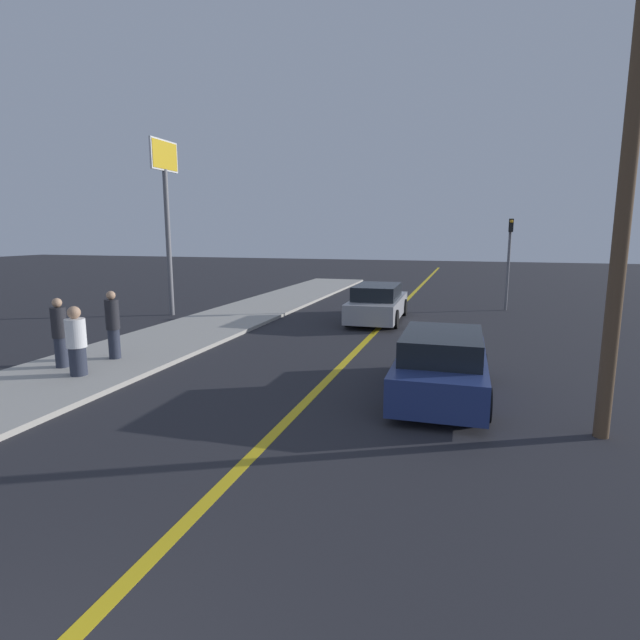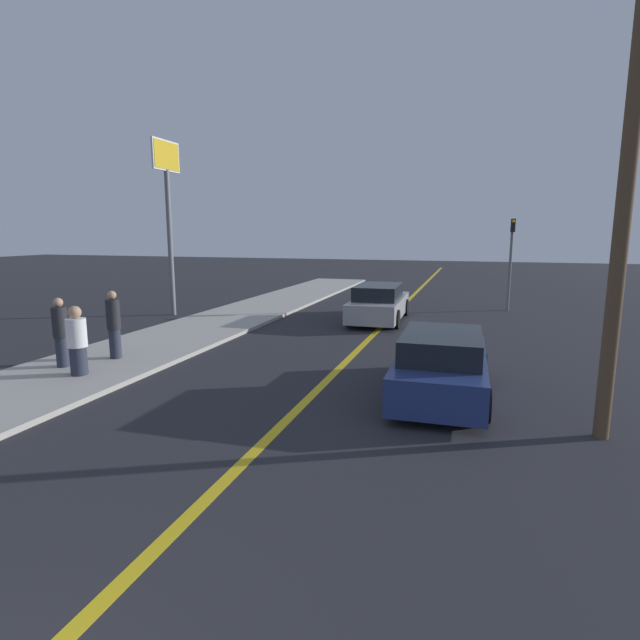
# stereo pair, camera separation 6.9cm
# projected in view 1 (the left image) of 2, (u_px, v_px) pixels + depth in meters

# --- Properties ---
(road_center_line) EXTENTS (0.20, 60.00, 0.01)m
(road_center_line) POSITION_uv_depth(u_px,v_px,m) (388.00, 318.00, 19.44)
(road_center_line) COLOR gold
(road_center_line) RESTS_ON ground_plane
(sidewalk_left) EXTENTS (3.39, 32.49, 0.12)m
(sidewalk_left) POSITION_uv_depth(u_px,v_px,m) (234.00, 317.00, 19.43)
(sidewalk_left) COLOR #ADA89E
(sidewalk_left) RESTS_ON ground_plane
(car_near_right_lane) EXTENTS (1.90, 4.19, 1.35)m
(car_near_right_lane) POSITION_uv_depth(u_px,v_px,m) (442.00, 365.00, 10.14)
(car_near_right_lane) COLOR navy
(car_near_right_lane) RESTS_ON ground_plane
(car_ahead_center) EXTENTS (1.97, 4.69, 1.39)m
(car_ahead_center) POSITION_uv_depth(u_px,v_px,m) (378.00, 303.00, 18.84)
(car_ahead_center) COLOR #9E9EA3
(car_ahead_center) RESTS_ON ground_plane
(pedestrian_near_curb) EXTENTS (0.44, 0.44, 1.58)m
(pedestrian_near_curb) POSITION_uv_depth(u_px,v_px,m) (76.00, 342.00, 11.19)
(pedestrian_near_curb) COLOR #282D3D
(pedestrian_near_curb) RESTS_ON sidewalk_left
(pedestrian_mid_group) EXTENTS (0.34, 0.34, 1.67)m
(pedestrian_mid_group) POSITION_uv_depth(u_px,v_px,m) (60.00, 333.00, 11.86)
(pedestrian_mid_group) COLOR #282D3D
(pedestrian_mid_group) RESTS_ON sidewalk_left
(pedestrian_far_standing) EXTENTS (0.34, 0.34, 1.74)m
(pedestrian_far_standing) POSITION_uv_depth(u_px,v_px,m) (113.00, 325.00, 12.69)
(pedestrian_far_standing) COLOR #282D3D
(pedestrian_far_standing) RESTS_ON sidewalk_left
(traffic_light) EXTENTS (0.18, 0.40, 3.88)m
(traffic_light) POSITION_uv_depth(u_px,v_px,m) (509.00, 255.00, 21.07)
(traffic_light) COLOR slate
(traffic_light) RESTS_ON ground_plane
(roadside_sign) EXTENTS (0.20, 1.73, 6.82)m
(roadside_sign) POSITION_uv_depth(u_px,v_px,m) (166.00, 190.00, 19.44)
(roadside_sign) COLOR slate
(roadside_sign) RESTS_ON ground_plane
(utility_pole) EXTENTS (0.24, 0.24, 7.98)m
(utility_pole) POSITION_uv_depth(u_px,v_px,m) (626.00, 187.00, 7.51)
(utility_pole) COLOR brown
(utility_pole) RESTS_ON ground_plane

